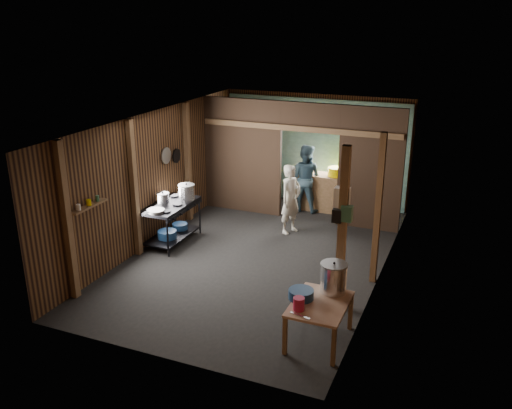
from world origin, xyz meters
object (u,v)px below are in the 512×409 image
at_px(prep_table, 319,322).
at_px(stove_pot_large, 187,192).
at_px(cook, 291,199).
at_px(gas_range, 171,223).
at_px(yellow_tub, 336,172).
at_px(stock_pot, 334,278).
at_px(pink_bucket, 299,304).

distance_m(prep_table, stove_pot_large, 4.45).
distance_m(prep_table, cook, 4.06).
height_order(gas_range, yellow_tub, yellow_tub).
height_order(gas_range, prep_table, gas_range).
bearing_deg(yellow_tub, stove_pot_large, -131.66).
relative_size(stove_pot_large, yellow_tub, 0.93).
relative_size(gas_range, yellow_tub, 3.82).
xyz_separation_m(stove_pot_large, yellow_tub, (2.37, 2.66, -0.01)).
bearing_deg(stock_pot, pink_bucket, -113.52).
bearing_deg(stock_pot, yellow_tub, 104.38).
relative_size(stock_pot, yellow_tub, 1.27).
bearing_deg(pink_bucket, prep_table, 53.71).
relative_size(stock_pot, pink_bucket, 2.49).
bearing_deg(gas_range, stock_pot, -26.16).
bearing_deg(cook, stock_pot, -129.04).
bearing_deg(gas_range, prep_table, -31.17).
xyz_separation_m(pink_bucket, yellow_tub, (-0.96, 5.56, 0.25)).
bearing_deg(stove_pot_large, gas_range, -115.20).
distance_m(gas_range, prep_table, 4.34).
bearing_deg(prep_table, stove_pot_large, 143.64).
relative_size(prep_table, cook, 0.70).
relative_size(stove_pot_large, stock_pot, 0.73).
distance_m(stock_pot, cook, 3.73).
height_order(pink_bucket, cook, cook).
bearing_deg(gas_range, stove_pot_large, 64.80).
xyz_separation_m(stove_pot_large, cook, (1.84, 1.06, -0.23)).
bearing_deg(stove_pot_large, cook, 29.89).
bearing_deg(pink_bucket, gas_range, 144.08).
xyz_separation_m(prep_table, pink_bucket, (-0.21, -0.29, 0.39)).
bearing_deg(gas_range, pink_bucket, -35.92).
xyz_separation_m(gas_range, stove_pot_large, (0.17, 0.36, 0.56)).
relative_size(prep_table, yellow_tub, 2.83).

